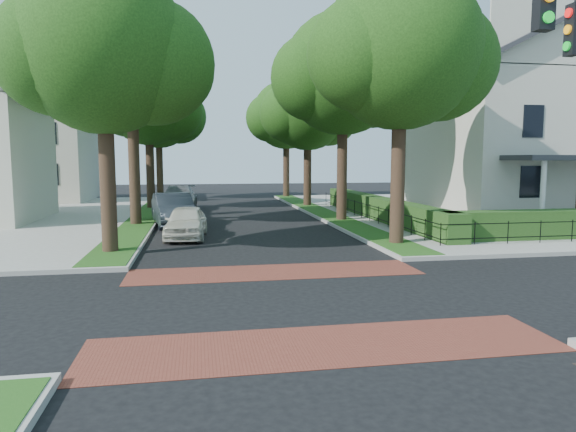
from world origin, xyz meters
The scene contains 21 objects.
ground centered at (0.00, 0.00, 0.00)m, with size 120.00×120.00×0.00m, color black.
sidewalk_ne centered at (19.50, 19.00, 0.07)m, with size 30.00×30.00×0.15m, color gray.
crosswalk_far centered at (0.00, 3.20, 0.01)m, with size 9.00×2.20×0.01m, color maroon.
crosswalk_near centered at (0.00, -3.20, 0.01)m, with size 9.00×2.20×0.01m, color maroon.
grass_strip_ne centered at (5.40, 19.10, 0.16)m, with size 1.60×29.80×0.02m, color #164614.
grass_strip_nw centered at (-5.40, 19.10, 0.16)m, with size 1.60×29.80×0.02m, color #164614.
tree_right_near centered at (5.60, 7.24, 7.63)m, with size 7.75×6.67×10.66m.
tree_right_mid centered at (5.61, 15.25, 7.99)m, with size 8.25×7.09×11.22m.
tree_right_far centered at (5.60, 24.22, 6.91)m, with size 7.25×6.23×9.74m.
tree_right_back centered at (5.60, 33.23, 7.27)m, with size 7.50×6.45×10.20m.
tree_left_near centered at (-5.40, 7.23, 7.27)m, with size 7.50×6.45×10.20m.
tree_left_mid centered at (-5.39, 15.24, 8.34)m, with size 8.00×6.88×11.48m.
tree_left_far centered at (-5.40, 24.22, 7.12)m, with size 7.00×6.02×9.86m.
tree_left_back centered at (-5.40, 33.24, 7.41)m, with size 7.75×6.66×10.44m.
hedge_main_road centered at (7.70, 15.00, 0.75)m, with size 1.00×18.00×1.20m, color #1E3F15.
fence_main_road centered at (6.90, 15.00, 0.60)m, with size 0.06×18.00×0.90m, color black, non-canonical shape.
house_victorian centered at (17.51, 15.92, 6.02)m, with size 13.00×13.05×12.48m.
house_left_far centered at (-15.49, 31.99, 5.04)m, with size 10.00×9.00×10.14m.
parked_car_front centered at (-2.85, 10.64, 0.72)m, with size 1.70×4.22×1.44m, color silver.
parked_car_middle centered at (-3.60, 15.00, 0.86)m, with size 1.81×5.20×1.71m, color #1C232A.
parked_car_rear centered at (-3.60, 23.18, 0.82)m, with size 2.30×5.66×1.64m, color gray.
Camera 1 is at (-2.31, -12.28, 3.51)m, focal length 32.00 mm.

